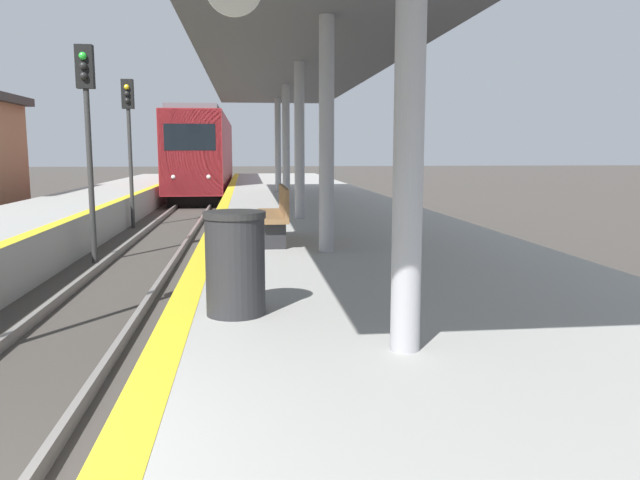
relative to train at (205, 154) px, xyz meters
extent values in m
cube|color=black|center=(0.00, 0.07, -1.98)|extent=(2.24, 16.55, 0.55)
cube|color=maroon|center=(0.00, 0.07, 0.12)|extent=(2.63, 18.39, 3.64)
cube|color=red|center=(0.00, -9.04, 0.12)|extent=(2.58, 0.16, 3.57)
cube|color=black|center=(0.00, -9.10, 0.75)|extent=(2.11, 0.06, 1.09)
cube|color=#59595E|center=(0.00, 0.07, 2.06)|extent=(2.24, 17.47, 0.24)
sphere|color=white|center=(-0.72, -9.10, -0.88)|extent=(0.18, 0.18, 0.18)
sphere|color=white|center=(0.72, -9.10, -0.88)|extent=(0.18, 0.18, 0.18)
cylinder|color=#2D2D2D|center=(-1.04, -21.64, -0.38)|extent=(0.12, 0.12, 3.74)
cube|color=black|center=(-1.04, -21.64, 1.94)|extent=(0.36, 0.20, 0.90)
sphere|color=green|center=(-1.04, -21.77, 2.14)|extent=(0.16, 0.16, 0.16)
sphere|color=black|center=(-1.04, -21.77, 1.94)|extent=(0.16, 0.16, 0.16)
sphere|color=black|center=(-1.04, -21.77, 1.73)|extent=(0.16, 0.16, 0.16)
cylinder|color=#2D2D2D|center=(-1.33, -15.25, -0.38)|extent=(0.12, 0.12, 3.74)
cube|color=black|center=(-1.33, -15.25, 1.94)|extent=(0.36, 0.20, 0.90)
sphere|color=yellow|center=(-1.33, -15.38, 2.14)|extent=(0.16, 0.16, 0.16)
sphere|color=black|center=(-1.33, -15.38, 1.94)|extent=(0.16, 0.16, 0.16)
sphere|color=black|center=(-1.33, -15.38, 1.73)|extent=(0.16, 0.16, 0.16)
cylinder|color=#99999E|center=(3.47, -31.15, 0.39)|extent=(0.22, 0.22, 3.41)
cylinder|color=#99999E|center=(3.47, -26.47, 0.39)|extent=(0.22, 0.22, 3.41)
cylinder|color=#99999E|center=(3.47, -21.78, 0.39)|extent=(0.22, 0.22, 3.41)
cylinder|color=#99999E|center=(3.47, -17.09, 0.39)|extent=(0.22, 0.22, 3.41)
cylinder|color=#99999E|center=(3.47, -12.40, 0.39)|extent=(0.22, 0.22, 3.41)
cube|color=#515156|center=(3.47, -21.78, 2.19)|extent=(4.22, 23.44, 0.20)
cylinder|color=#262628|center=(2.18, -29.95, -0.87)|extent=(0.54, 0.54, 0.89)
cylinder|color=#262626|center=(2.18, -29.95, -0.40)|extent=(0.57, 0.57, 0.06)
cube|color=brown|center=(2.71, -25.38, -0.88)|extent=(0.44, 1.85, 0.08)
cube|color=brown|center=(2.90, -25.38, -0.62)|extent=(0.06, 1.85, 0.44)
cube|color=#262628|center=(2.71, -26.12, -1.12)|extent=(0.35, 0.08, 0.40)
cube|color=#262628|center=(2.71, -24.64, -1.12)|extent=(0.35, 0.08, 0.40)
camera|label=1|loc=(2.30, -35.61, 0.17)|focal=35.00mm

